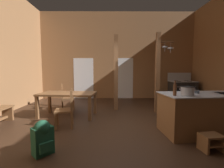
# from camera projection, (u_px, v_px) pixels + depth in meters

# --- Properties ---
(ground_plane) EXTENTS (8.47, 9.06, 0.10)m
(ground_plane) POSITION_uv_depth(u_px,v_px,m) (124.00, 129.00, 4.05)
(ground_plane) COLOR #382316
(wall_back) EXTENTS (8.47, 0.14, 4.34)m
(wall_back) POSITION_uv_depth(u_px,v_px,m) (117.00, 56.00, 8.03)
(wall_back) COLOR #93663F
(wall_back) RESTS_ON ground_plane
(glazed_door_back_left) EXTENTS (1.00, 0.01, 2.05)m
(glazed_door_back_left) POSITION_uv_depth(u_px,v_px,m) (84.00, 78.00, 8.05)
(glazed_door_back_left) COLOR white
(glazed_door_back_left) RESTS_ON ground_plane
(glazed_panel_back_right) EXTENTS (0.84, 0.01, 2.05)m
(glazed_panel_back_right) POSITION_uv_depth(u_px,v_px,m) (125.00, 78.00, 8.06)
(glazed_panel_back_right) COLOR white
(glazed_panel_back_right) RESTS_ON ground_plane
(kitchen_island) EXTENTS (2.24, 1.16, 0.92)m
(kitchen_island) POSITION_uv_depth(u_px,v_px,m) (209.00, 113.00, 3.60)
(kitchen_island) COLOR brown
(kitchen_island) RESTS_ON ground_plane
(stove_range) EXTENTS (1.15, 0.83, 1.32)m
(stove_range) POSITION_uv_depth(u_px,v_px,m) (182.00, 91.00, 7.43)
(stove_range) COLOR black
(stove_range) RESTS_ON ground_plane
(support_post_with_pot_rack) EXTENTS (0.58, 0.21, 2.69)m
(support_post_with_pot_rack) POSITION_uv_depth(u_px,v_px,m) (158.00, 70.00, 5.32)
(support_post_with_pot_rack) COLOR brown
(support_post_with_pot_rack) RESTS_ON ground_plane
(support_post_center) EXTENTS (0.14, 0.14, 2.69)m
(support_post_center) POSITION_uv_depth(u_px,v_px,m) (116.00, 73.00, 5.67)
(support_post_center) COLOR brown
(support_post_center) RESTS_ON ground_plane
(step_stool) EXTENTS (0.39, 0.33, 0.30)m
(step_stool) POSITION_uv_depth(u_px,v_px,m) (211.00, 141.00, 2.82)
(step_stool) COLOR brown
(step_stool) RESTS_ON ground_plane
(dining_table) EXTENTS (1.78, 1.05, 0.74)m
(dining_table) POSITION_uv_depth(u_px,v_px,m) (68.00, 96.00, 4.93)
(dining_table) COLOR brown
(dining_table) RESTS_ON ground_plane
(ladderback_chair_near_window) EXTENTS (0.55, 0.55, 0.95)m
(ladderback_chair_near_window) POSITION_uv_depth(u_px,v_px,m) (66.00, 97.00, 5.77)
(ladderback_chair_near_window) COLOR brown
(ladderback_chair_near_window) RESTS_ON ground_plane
(ladderback_chair_by_post) EXTENTS (0.52, 0.52, 0.95)m
(ladderback_chair_by_post) POSITION_uv_depth(u_px,v_px,m) (66.00, 109.00, 4.00)
(ladderback_chair_by_post) COLOR brown
(ladderback_chair_by_post) RESTS_ON ground_plane
(backpack) EXTENTS (0.39, 0.38, 0.60)m
(backpack) POSITION_uv_depth(u_px,v_px,m) (43.00, 136.00, 2.70)
(backpack) COLOR #1E5138
(backpack) RESTS_ON ground_plane
(stockpot_on_counter) EXTENTS (0.34, 0.27, 0.19)m
(stockpot_on_counter) POSITION_uv_depth(u_px,v_px,m) (187.00, 91.00, 3.26)
(stockpot_on_counter) COLOR #A8AAB2
(stockpot_on_counter) RESTS_ON kitchen_island
(mixing_bowl_on_counter) EXTENTS (0.18, 0.18, 0.07)m
(mixing_bowl_on_counter) POSITION_uv_depth(u_px,v_px,m) (195.00, 92.00, 3.65)
(mixing_bowl_on_counter) COLOR slate
(mixing_bowl_on_counter) RESTS_ON kitchen_island
(bottle_tall_on_counter) EXTENTS (0.07, 0.07, 0.32)m
(bottle_tall_on_counter) POSITION_uv_depth(u_px,v_px,m) (175.00, 90.00, 3.27)
(bottle_tall_on_counter) COLOR #56331E
(bottle_tall_on_counter) RESTS_ON kitchen_island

